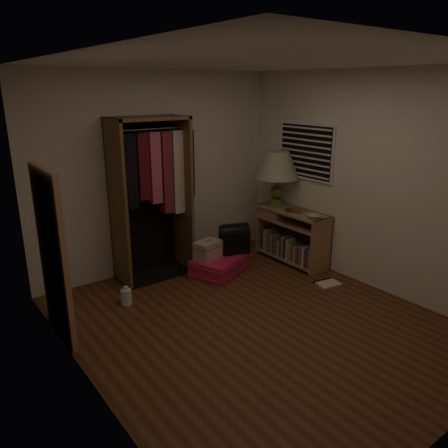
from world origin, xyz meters
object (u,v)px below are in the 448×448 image
(train_case, at_px, (208,250))
(black_bag, at_px, (234,238))
(table_lamp, at_px, (278,166))
(floor_mirror, at_px, (53,256))
(open_wardrobe, at_px, (154,184))
(pink_suitcase, at_px, (220,265))
(white_jug, at_px, (126,297))
(console_bookshelf, at_px, (290,234))

(train_case, relative_size, black_bag, 0.92)
(train_case, bearing_deg, table_lamp, -14.69)
(black_bag, bearing_deg, train_case, -166.26)
(black_bag, bearing_deg, table_lamp, 22.10)
(floor_mirror, relative_size, table_lamp, 2.16)
(open_wardrobe, height_order, table_lamp, open_wardrobe)
(open_wardrobe, distance_m, pink_suitcase, 1.38)
(pink_suitcase, relative_size, train_case, 2.27)
(pink_suitcase, bearing_deg, floor_mirror, 165.11)
(floor_mirror, height_order, white_jug, floor_mirror)
(train_case, distance_m, table_lamp, 1.56)
(open_wardrobe, bearing_deg, console_bookshelf, -22.78)
(open_wardrobe, height_order, white_jug, open_wardrobe)
(train_case, xyz_separation_m, white_jug, (-1.23, -0.13, -0.26))
(pink_suitcase, xyz_separation_m, table_lamp, (1.07, 0.07, 1.21))
(open_wardrobe, relative_size, black_bag, 4.75)
(console_bookshelf, bearing_deg, train_case, 166.63)
(floor_mirror, height_order, train_case, floor_mirror)
(open_wardrobe, relative_size, pink_suitcase, 2.28)
(pink_suitcase, bearing_deg, black_bag, -17.56)
(table_lamp, bearing_deg, white_jug, -176.71)
(pink_suitcase, bearing_deg, console_bookshelf, -34.43)
(table_lamp, bearing_deg, open_wardrobe, 166.32)
(table_lamp, relative_size, white_jug, 3.60)
(pink_suitcase, bearing_deg, white_jug, 160.81)
(open_wardrobe, bearing_deg, train_case, -40.49)
(console_bookshelf, xyz_separation_m, floor_mirror, (-3.24, -0.04, 0.46))
(pink_suitcase, xyz_separation_m, white_jug, (-1.38, -0.07, -0.02))
(floor_mirror, xyz_separation_m, pink_suitcase, (2.17, 0.27, -0.74))
(console_bookshelf, height_order, open_wardrobe, open_wardrobe)
(pink_suitcase, height_order, white_jug, pink_suitcase)
(black_bag, bearing_deg, floor_mirror, -154.53)
(floor_mirror, bearing_deg, train_case, 9.28)
(floor_mirror, relative_size, white_jug, 7.79)
(console_bookshelf, relative_size, pink_suitcase, 1.24)
(floor_mirror, distance_m, black_bag, 2.49)
(console_bookshelf, distance_m, pink_suitcase, 1.13)
(open_wardrobe, distance_m, white_jug, 1.45)
(floor_mirror, height_order, pink_suitcase, floor_mirror)
(console_bookshelf, relative_size, floor_mirror, 0.66)
(pink_suitcase, xyz_separation_m, black_bag, (0.26, 0.02, 0.32))
(console_bookshelf, height_order, table_lamp, table_lamp)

